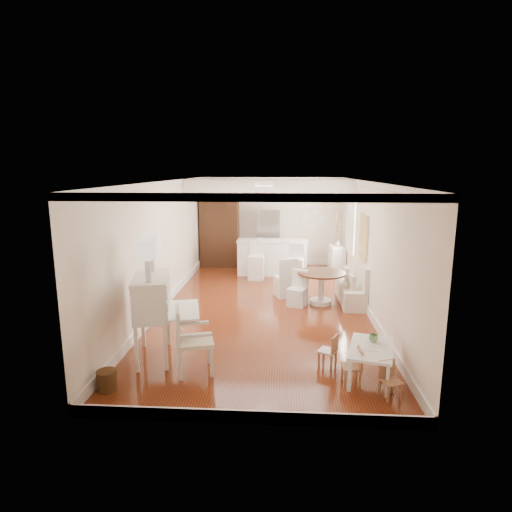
# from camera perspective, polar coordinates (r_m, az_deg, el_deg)

# --- Properties ---
(room) EXTENTS (9.00, 9.04, 2.82)m
(room) POSITION_cam_1_polar(r_m,az_deg,el_deg) (9.57, 1.46, 5.07)
(room) COLOR maroon
(room) RESTS_ON ground
(secretary_bureau) EXTENTS (1.30, 1.32, 1.39)m
(secretary_bureau) POSITION_cam_1_polar(r_m,az_deg,el_deg) (7.20, -13.62, -7.96)
(secretary_bureau) COLOR white
(secretary_bureau) RESTS_ON ground
(gustavian_armchair) EXTENTS (0.72, 0.72, 1.03)m
(gustavian_armchair) POSITION_cam_1_polar(r_m,az_deg,el_deg) (6.67, -8.18, -11.03)
(gustavian_armchair) COLOR silver
(gustavian_armchair) RESTS_ON ground
(wicker_basket) EXTENTS (0.36, 0.36, 0.29)m
(wicker_basket) POSITION_cam_1_polar(r_m,az_deg,el_deg) (6.60, -19.25, -15.38)
(wicker_basket) COLOR #4C2F17
(wicker_basket) RESTS_ON ground
(kids_table) EXTENTS (0.84, 1.13, 0.50)m
(kids_table) POSITION_cam_1_polar(r_m,az_deg,el_deg) (6.70, 14.99, -13.63)
(kids_table) COLOR silver
(kids_table) RESTS_ON ground
(kids_chair_a) EXTENTS (0.28, 0.28, 0.55)m
(kids_chair_a) POSITION_cam_1_polar(r_m,az_deg,el_deg) (6.49, 12.61, -14.15)
(kids_chair_a) COLOR #AD754E
(kids_chair_a) RESTS_ON ground
(kids_chair_b) EXTENTS (0.35, 0.35, 0.54)m
(kids_chair_b) POSITION_cam_1_polar(r_m,az_deg,el_deg) (6.95, 9.53, -12.29)
(kids_chair_b) COLOR #AB7A4D
(kids_chair_b) RESTS_ON ground
(kids_chair_c) EXTENTS (0.32, 0.32, 0.51)m
(kids_chair_c) POSITION_cam_1_polar(r_m,az_deg,el_deg) (6.28, 17.52, -15.52)
(kids_chair_c) COLOR #AA714D
(kids_chair_c) RESTS_ON ground
(banquette) EXTENTS (0.52, 1.60, 0.98)m
(banquette) POSITION_cam_1_polar(r_m,az_deg,el_deg) (10.14, 12.56, -3.41)
(banquette) COLOR silver
(banquette) RESTS_ON ground
(dining_table) EXTENTS (1.41, 1.41, 0.75)m
(dining_table) POSITION_cam_1_polar(r_m,az_deg,el_deg) (9.95, 8.67, -4.25)
(dining_table) COLOR #482717
(dining_table) RESTS_ON ground
(slip_chair_near) EXTENTS (0.51, 0.52, 0.81)m
(slip_chair_near) POSITION_cam_1_polar(r_m,az_deg,el_deg) (9.74, 5.55, -4.33)
(slip_chair_near) COLOR white
(slip_chair_near) RESTS_ON ground
(slip_chair_far) EXTENTS (0.60, 0.61, 0.97)m
(slip_chair_far) POSITION_cam_1_polar(r_m,az_deg,el_deg) (10.41, 3.95, -2.81)
(slip_chair_far) COLOR silver
(slip_chair_far) RESTS_ON ground
(breakfast_counter) EXTENTS (2.05, 0.65, 1.03)m
(breakfast_counter) POSITION_cam_1_polar(r_m,az_deg,el_deg) (12.55, 2.18, -0.17)
(breakfast_counter) COLOR white
(breakfast_counter) RESTS_ON ground
(bar_stool_left) EXTENTS (0.45, 0.45, 1.06)m
(bar_stool_left) POSITION_cam_1_polar(r_m,az_deg,el_deg) (11.98, 0.02, -0.64)
(bar_stool_left) COLOR white
(bar_stool_left) RESTS_ON ground
(bar_stool_right) EXTENTS (0.47, 0.47, 1.05)m
(bar_stool_right) POSITION_cam_1_polar(r_m,az_deg,el_deg) (11.74, 5.29, -0.98)
(bar_stool_right) COLOR silver
(bar_stool_right) RESTS_ON ground
(pantry_cabinet) EXTENTS (1.20, 0.60, 2.30)m
(pantry_cabinet) POSITION_cam_1_polar(r_m,az_deg,el_deg) (13.64, -4.86, 3.45)
(pantry_cabinet) COLOR #381E11
(pantry_cabinet) RESTS_ON ground
(fridge) EXTENTS (0.75, 0.65, 1.80)m
(fridge) POSITION_cam_1_polar(r_m,az_deg,el_deg) (13.51, 3.15, 2.32)
(fridge) COLOR silver
(fridge) RESTS_ON ground
(sideboard) EXTENTS (0.44, 0.90, 0.84)m
(sideboard) POSITION_cam_1_polar(r_m,az_deg,el_deg) (12.88, 10.68, -0.50)
(sideboard) COLOR silver
(sideboard) RESTS_ON ground
(pencil_cup) EXTENTS (0.17, 0.17, 0.11)m
(pencil_cup) POSITION_cam_1_polar(r_m,az_deg,el_deg) (6.80, 15.38, -10.47)
(pencil_cup) COLOR #6AA661
(pencil_cup) RESTS_ON kids_table
(branch_vase) EXTENTS (0.16, 0.16, 0.17)m
(branch_vase) POSITION_cam_1_polar(r_m,az_deg,el_deg) (12.80, 10.91, 1.70)
(branch_vase) COLOR silver
(branch_vase) RESTS_ON sideboard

